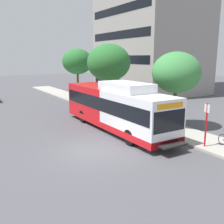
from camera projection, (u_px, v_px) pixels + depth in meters
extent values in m
plane|color=#4C4C51|center=(48.00, 123.00, 21.72)|extent=(120.00, 120.00, 0.00)
cube|color=#A8A399|center=(130.00, 117.00, 23.60)|extent=(3.00, 56.00, 0.14)
cube|color=white|center=(138.00, 114.00, 16.98)|extent=(2.54, 5.80, 2.73)
cube|color=red|center=(96.00, 102.00, 21.82)|extent=(2.54, 5.80, 2.73)
cube|color=red|center=(115.00, 122.00, 19.64)|extent=(2.57, 11.60, 0.44)
cube|color=black|center=(115.00, 102.00, 19.33)|extent=(2.58, 11.25, 0.96)
cube|color=black|center=(169.00, 121.00, 14.56)|extent=(2.34, 0.10, 1.24)
cube|color=orange|center=(170.00, 106.00, 14.37)|extent=(1.90, 0.08, 0.32)
cube|color=white|center=(126.00, 87.00, 17.85)|extent=(2.16, 4.06, 0.60)
cube|color=black|center=(173.00, 145.00, 14.50)|extent=(1.78, 0.60, 0.10)
cylinder|color=black|center=(130.00, 137.00, 16.07)|extent=(0.30, 1.00, 1.00)
cylinder|color=black|center=(158.00, 132.00, 17.22)|extent=(0.30, 1.00, 1.00)
cylinder|color=black|center=(83.00, 116.00, 21.74)|extent=(0.30, 1.00, 1.00)
cylinder|color=black|center=(106.00, 113.00, 22.89)|extent=(0.30, 1.00, 1.00)
cylinder|color=red|center=(206.00, 125.00, 15.29)|extent=(0.10, 0.10, 2.60)
cube|color=white|center=(207.00, 108.00, 15.07)|extent=(0.04, 0.36, 0.48)
torus|color=black|center=(223.00, 140.00, 15.71)|extent=(0.04, 0.66, 0.66)
cylinder|color=#4C3823|center=(174.00, 108.00, 19.87)|extent=(0.28, 0.28, 2.73)
ellipsoid|color=#3D8442|center=(176.00, 73.00, 19.31)|extent=(3.60, 3.60, 3.06)
cylinder|color=#4C3823|center=(109.00, 92.00, 28.13)|extent=(0.28, 0.28, 2.92)
ellipsoid|color=#286B2D|center=(109.00, 63.00, 27.47)|extent=(4.58, 4.58, 3.89)
cylinder|color=#4C3823|center=(78.00, 85.00, 35.04)|extent=(0.28, 0.28, 3.15)
ellipsoid|color=#286B2D|center=(77.00, 61.00, 34.40)|extent=(3.95, 3.95, 3.36)
cube|color=black|center=(149.00, 81.00, 40.60)|extent=(11.52, 14.02, 1.10)
cube|color=black|center=(150.00, 59.00, 39.91)|extent=(11.52, 14.02, 1.10)
cube|color=black|center=(151.00, 37.00, 39.22)|extent=(11.52, 14.02, 1.10)
cube|color=black|center=(151.00, 13.00, 38.52)|extent=(11.52, 14.02, 1.10)
cylinder|color=#B7B7BC|center=(112.00, 65.00, 53.67)|extent=(1.10, 1.10, 7.25)
cylinder|color=#B7B7BC|center=(112.00, 29.00, 52.17)|extent=(0.91, 0.91, 7.25)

